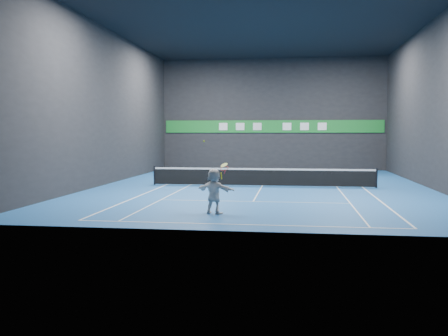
# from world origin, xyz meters

# --- Properties ---
(ground) EXTENTS (26.00, 26.00, 0.00)m
(ground) POSITION_xyz_m (0.00, 0.00, 0.00)
(ground) COLOR #1C549A
(ground) RESTS_ON ground
(ceiling) EXTENTS (26.00, 26.00, 0.00)m
(ceiling) POSITION_xyz_m (0.00, 0.00, 9.00)
(ceiling) COLOR black
(ceiling) RESTS_ON ground
(wall_back) EXTENTS (18.00, 0.10, 9.00)m
(wall_back) POSITION_xyz_m (0.00, 13.00, 4.50)
(wall_back) COLOR black
(wall_back) RESTS_ON ground
(wall_front) EXTENTS (18.00, 0.10, 9.00)m
(wall_front) POSITION_xyz_m (0.00, -13.00, 4.50)
(wall_front) COLOR black
(wall_front) RESTS_ON ground
(wall_left) EXTENTS (0.10, 26.00, 9.00)m
(wall_left) POSITION_xyz_m (-9.00, 0.00, 4.50)
(wall_left) COLOR black
(wall_left) RESTS_ON ground
(wall_right) EXTENTS (0.10, 26.00, 9.00)m
(wall_right) POSITION_xyz_m (9.00, 0.00, 4.50)
(wall_right) COLOR black
(wall_right) RESTS_ON ground
(baseline_near) EXTENTS (10.98, 0.08, 0.01)m
(baseline_near) POSITION_xyz_m (0.00, -11.89, 0.00)
(baseline_near) COLOR white
(baseline_near) RESTS_ON ground
(baseline_far) EXTENTS (10.98, 0.08, 0.01)m
(baseline_far) POSITION_xyz_m (0.00, 11.89, 0.00)
(baseline_far) COLOR white
(baseline_far) RESTS_ON ground
(sideline_doubles_left) EXTENTS (0.08, 23.78, 0.01)m
(sideline_doubles_left) POSITION_xyz_m (-5.49, 0.00, 0.00)
(sideline_doubles_left) COLOR white
(sideline_doubles_left) RESTS_ON ground
(sideline_doubles_right) EXTENTS (0.08, 23.78, 0.01)m
(sideline_doubles_right) POSITION_xyz_m (5.49, 0.00, 0.00)
(sideline_doubles_right) COLOR white
(sideline_doubles_right) RESTS_ON ground
(sideline_singles_left) EXTENTS (0.06, 23.78, 0.01)m
(sideline_singles_left) POSITION_xyz_m (-4.11, 0.00, 0.00)
(sideline_singles_left) COLOR white
(sideline_singles_left) RESTS_ON ground
(sideline_singles_right) EXTENTS (0.06, 23.78, 0.01)m
(sideline_singles_right) POSITION_xyz_m (4.11, 0.00, 0.00)
(sideline_singles_right) COLOR white
(sideline_singles_right) RESTS_ON ground
(service_line_near) EXTENTS (8.23, 0.06, 0.01)m
(service_line_near) POSITION_xyz_m (0.00, -6.40, 0.00)
(service_line_near) COLOR white
(service_line_near) RESTS_ON ground
(service_line_far) EXTENTS (8.23, 0.06, 0.01)m
(service_line_far) POSITION_xyz_m (0.00, 6.40, 0.00)
(service_line_far) COLOR white
(service_line_far) RESTS_ON ground
(center_service_line) EXTENTS (0.06, 12.80, 0.01)m
(center_service_line) POSITION_xyz_m (0.00, 0.00, 0.00)
(center_service_line) COLOR white
(center_service_line) RESTS_ON ground
(player) EXTENTS (1.61, 1.06, 1.66)m
(player) POSITION_xyz_m (-1.17, -9.81, 0.83)
(player) COLOR silver
(player) RESTS_ON ground
(tennis_ball) EXTENTS (0.07, 0.07, 0.07)m
(tennis_ball) POSITION_xyz_m (-1.56, -9.72, 2.66)
(tennis_ball) COLOR #CEE526
(tennis_ball) RESTS_ON player
(tennis_net) EXTENTS (12.50, 0.10, 1.07)m
(tennis_net) POSITION_xyz_m (0.00, 0.00, 0.54)
(tennis_net) COLOR black
(tennis_net) RESTS_ON ground
(sponsor_banner) EXTENTS (17.64, 0.11, 1.00)m
(sponsor_banner) POSITION_xyz_m (0.00, 12.93, 3.50)
(sponsor_banner) COLOR #1B7E2C
(sponsor_banner) RESTS_ON wall_back
(tennis_racket) EXTENTS (0.41, 0.36, 0.63)m
(tennis_racket) POSITION_xyz_m (-0.81, -9.77, 1.64)
(tennis_racket) COLOR red
(tennis_racket) RESTS_ON player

